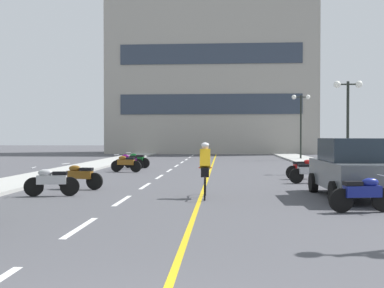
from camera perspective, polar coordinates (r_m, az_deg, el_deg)
The scene contains 28 objects.
ground_plane at distance 24.43m, azimuth 1.60°, elevation -3.46°, with size 140.00×140.00×0.00m, color #47474C.
curb_left at distance 28.58m, azimuth -12.76°, elevation -2.72°, with size 2.40×72.00×0.12m, color #A8A8A3.
curb_right at distance 28.11m, azimuth 16.69°, elevation -2.80°, with size 2.40×72.00×0.12m, color #A8A8A3.
lane_dash_1 at distance 9.97m, azimuth -13.55°, elevation -9.92°, with size 0.14×2.20×0.01m, color silver.
lane_dash_2 at distance 13.79m, azimuth -8.56°, elevation -6.88°, with size 0.14×2.20×0.01m, color silver.
lane_dash_3 at distance 17.69m, azimuth -5.78°, elevation -5.14°, with size 0.14×2.20×0.01m, color silver.
lane_dash_4 at distance 21.62m, azimuth -4.02°, elevation -4.03°, with size 0.14×2.20×0.01m, color silver.
lane_dash_5 at distance 25.58m, azimuth -2.80°, elevation -3.25°, with size 0.14×2.20×0.01m, color silver.
lane_dash_6 at distance 29.55m, azimuth -1.91°, elevation -2.69°, with size 0.14×2.20×0.01m, color silver.
lane_dash_7 at distance 33.52m, azimuth -1.23°, elevation -2.26°, with size 0.14×2.20×0.01m, color silver.
lane_dash_8 at distance 37.50m, azimuth -0.70°, elevation -1.92°, with size 0.14×2.20×0.01m, color silver.
lane_dash_9 at distance 41.49m, azimuth -0.27°, elevation -1.64°, with size 0.14×2.20×0.01m, color silver.
lane_dash_10 at distance 45.47m, azimuth 0.09°, elevation -1.41°, with size 0.14×2.20×0.01m, color silver.
lane_dash_11 at distance 49.46m, azimuth 0.39°, elevation -1.22°, with size 0.14×2.20×0.01m, color silver.
centre_line_yellow at distance 27.41m, azimuth 2.37°, elevation -2.97°, with size 0.12×66.00×0.01m, color gold.
office_building at distance 53.01m, azimuth 2.39°, elevation 8.35°, with size 22.51×8.53×17.42m.
street_lamp_mid at distance 25.18m, azimuth 18.59°, elevation 4.68°, with size 1.46×0.36×4.61m.
street_lamp_far at distance 37.89m, azimuth 13.22°, elevation 3.87°, with size 1.46×0.36×5.05m.
parked_car_near at distance 14.99m, azimuth 18.93°, elevation -2.78°, with size 1.96×4.22×1.82m.
motorcycle_3 at distance 12.26m, azimuth 20.23°, elevation -5.69°, with size 1.69×0.62×0.92m.
motorcycle_4 at distance 15.24m, azimuth -16.88°, elevation -4.38°, with size 1.69×0.61×0.92m.
motorcycle_5 at distance 16.93m, azimuth -13.62°, elevation -3.84°, with size 1.70×0.60×0.92m.
motorcycle_6 at distance 19.18m, azimuth 14.23°, elevation -3.28°, with size 1.67×0.68×0.92m.
motorcycle_7 at distance 20.96m, azimuth 13.60°, elevation -2.92°, with size 1.64×0.79×0.92m.
motorcycle_8 at distance 24.65m, azimuth -8.13°, elevation -2.33°, with size 1.68×0.64×0.92m.
motorcycle_9 at distance 26.41m, azimuth -7.79°, elevation -2.11°, with size 1.68×0.65×0.92m.
motorcycle_10 at distance 27.80m, azimuth -6.85°, elevation -1.96°, with size 1.66×0.74×0.92m.
cyclist_rider at distance 14.21m, azimuth 1.62°, elevation -3.05°, with size 0.42×1.77×1.71m.
Camera 1 is at (0.92, -3.34, 1.88)m, focal length 43.46 mm.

